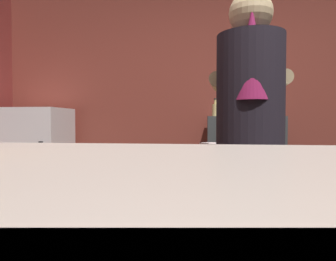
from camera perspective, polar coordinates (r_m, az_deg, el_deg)
wall_back at (r=3.47m, az=11.07°, el=6.19°), size 5.20×0.10×2.70m
prep_counter at (r=2.21m, az=23.29°, el=-15.12°), size 2.10×0.60×0.89m
back_shelf at (r=3.24m, az=14.24°, el=-7.45°), size 0.76×0.36×1.13m
mini_fridge at (r=3.51m, az=-23.75°, el=-6.10°), size 0.64×0.58×1.22m
bartender at (r=1.59m, az=15.23°, el=-1.02°), size 0.45×0.53×1.74m
mixing_bowl at (r=2.05m, az=8.21°, el=-2.98°), size 0.16×0.16×0.04m
chefs_knife at (r=2.05m, az=21.31°, el=-3.60°), size 0.24×0.08×0.01m
bottle_hot_sauce at (r=3.24m, az=12.17°, el=4.14°), size 0.06×0.06×0.22m
bottle_olive_oil at (r=3.23m, az=19.21°, el=3.91°), size 0.06×0.06×0.20m
bottle_soy at (r=3.08m, az=8.98°, el=3.97°), size 0.07×0.07×0.18m
bottle_vinegar at (r=3.17m, az=18.36°, el=4.32°), size 0.07×0.07×0.25m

